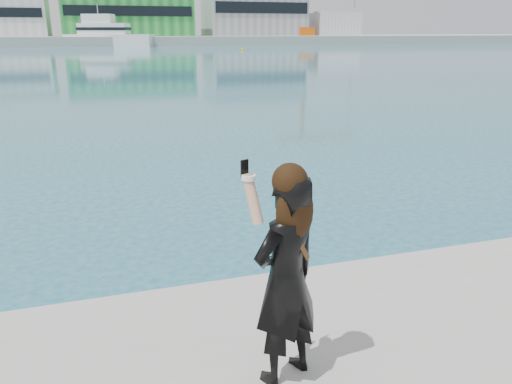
% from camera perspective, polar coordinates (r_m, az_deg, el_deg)
% --- Properties ---
extents(far_quay, '(320.00, 40.00, 2.00)m').
position_cam_1_polar(far_quay, '(133.55, -17.89, 16.19)').
color(far_quay, '#9E9E99').
rests_on(far_quay, ground).
extents(warehouse_green, '(30.60, 16.36, 10.50)m').
position_cam_1_polar(warehouse_green, '(131.85, -14.49, 19.19)').
color(warehouse_green, '#208236').
rests_on(warehouse_green, far_quay).
extents(warehouse_grey_right, '(25.50, 15.35, 12.50)m').
position_cam_1_polar(warehouse_grey_right, '(137.72, -0.28, 20.06)').
color(warehouse_grey_right, gray).
rests_on(warehouse_grey_right, far_quay).
extents(ancillary_shed, '(12.00, 10.00, 6.00)m').
position_cam_1_polar(ancillary_shed, '(143.86, 8.83, 18.47)').
color(ancillary_shed, silver).
rests_on(ancillary_shed, far_quay).
extents(flagpole_right, '(1.28, 0.16, 8.00)m').
position_cam_1_polar(flagpole_right, '(126.62, -7.51, 19.32)').
color(flagpole_right, silver).
rests_on(flagpole_right, far_quay).
extents(motor_yacht, '(19.17, 11.30, 8.65)m').
position_cam_1_polar(motor_yacht, '(116.71, -16.69, 16.86)').
color(motor_yacht, white).
rests_on(motor_yacht, ground).
extents(buoy_near, '(0.50, 0.50, 0.50)m').
position_cam_1_polar(buoy_near, '(89.93, -1.54, 15.89)').
color(buoy_near, yellow).
rests_on(buoy_near, ground).
extents(woman, '(0.68, 0.57, 1.66)m').
position_cam_1_polar(woman, '(3.53, 3.46, -9.32)').
color(woman, black).
rests_on(woman, near_quay).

